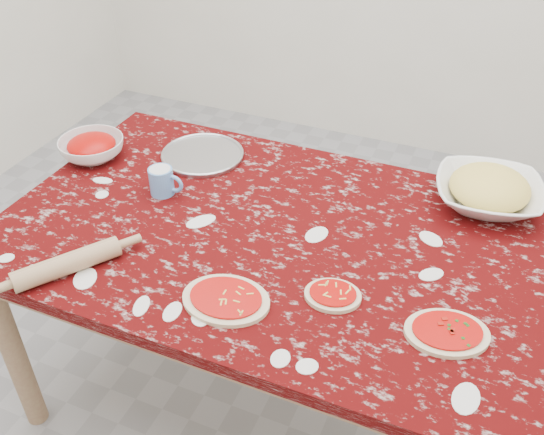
{
  "coord_description": "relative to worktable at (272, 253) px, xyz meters",
  "views": [
    {
      "loc": [
        0.54,
        -1.27,
        1.83
      ],
      "look_at": [
        0.0,
        0.0,
        0.8
      ],
      "focal_mm": 39.48,
      "sensor_mm": 36.0,
      "label": 1
    }
  ],
  "objects": [
    {
      "name": "ground",
      "position": [
        0.0,
        0.0,
        -0.67
      ],
      "size": [
        4.0,
        4.0,
        0.0
      ],
      "primitive_type": "plane",
      "color": "gray"
    },
    {
      "name": "worktable",
      "position": [
        0.0,
        0.0,
        0.0
      ],
      "size": [
        1.6,
        1.0,
        0.75
      ],
      "color": "#3C0404",
      "rests_on": "ground"
    },
    {
      "name": "pizza_tray",
      "position": [
        -0.39,
        0.3,
        0.09
      ],
      "size": [
        0.33,
        0.33,
        0.01
      ],
      "primitive_type": "cylinder",
      "rotation": [
        0.0,
        0.0,
        0.17
      ],
      "color": "#B2B2B7",
      "rests_on": "worktable"
    },
    {
      "name": "sauce_bowl",
      "position": [
        -0.74,
        0.15,
        0.12
      ],
      "size": [
        0.26,
        0.26,
        0.07
      ],
      "primitive_type": "imported",
      "rotation": [
        0.0,
        0.0,
        0.19
      ],
      "color": "white",
      "rests_on": "worktable"
    },
    {
      "name": "cheese_bowl",
      "position": [
        0.56,
        0.39,
        0.12
      ],
      "size": [
        0.37,
        0.37,
        0.08
      ],
      "primitive_type": "imported",
      "rotation": [
        0.0,
        0.0,
        0.16
      ],
      "color": "white",
      "rests_on": "worktable"
    },
    {
      "name": "flour_mug",
      "position": [
        -0.4,
        0.05,
        0.13
      ],
      "size": [
        0.11,
        0.08,
        0.09
      ],
      "color": "#5E97DD",
      "rests_on": "worktable"
    },
    {
      "name": "pizza_left",
      "position": [
        0.01,
        -0.31,
        0.09
      ],
      "size": [
        0.24,
        0.19,
        0.02
      ],
      "color": "beige",
      "rests_on": "worktable"
    },
    {
      "name": "pizza_mid",
      "position": [
        0.25,
        -0.19,
        0.09
      ],
      "size": [
        0.17,
        0.15,
        0.02
      ],
      "color": "beige",
      "rests_on": "worktable"
    },
    {
      "name": "pizza_right",
      "position": [
        0.54,
        -0.21,
        0.09
      ],
      "size": [
        0.24,
        0.21,
        0.02
      ],
      "color": "beige",
      "rests_on": "worktable"
    },
    {
      "name": "rolling_pin",
      "position": [
        -0.43,
        -0.38,
        0.11
      ],
      "size": [
        0.21,
        0.27,
        0.06
      ],
      "primitive_type": "cylinder",
      "rotation": [
        0.0,
        1.57,
        0.97
      ],
      "color": "tan",
      "rests_on": "worktable"
    }
  ]
}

